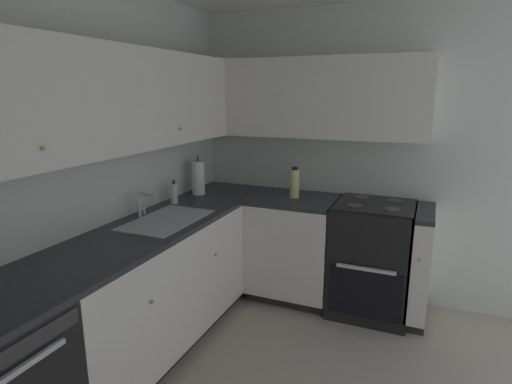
{
  "coord_description": "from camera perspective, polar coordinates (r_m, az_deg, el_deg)",
  "views": [
    {
      "loc": [
        -1.73,
        -0.48,
        1.78
      ],
      "look_at": [
        0.98,
        0.65,
        1.08
      ],
      "focal_mm": 29.35,
      "sensor_mm": 36.0,
      "label": 1
    }
  ],
  "objects": [
    {
      "name": "faucet",
      "position": [
        3.08,
        -15.23,
        -1.3
      ],
      "size": [
        0.07,
        0.16,
        0.18
      ],
      "color": "silver",
      "rests_on": "countertop_back"
    },
    {
      "name": "oven_range",
      "position": [
        3.59,
        15.52,
        -8.59
      ],
      "size": [
        0.68,
        0.62,
        1.06
      ],
      "color": "black",
      "rests_on": "ground_plane"
    },
    {
      "name": "paper_towel_roll",
      "position": [
        3.67,
        -7.87,
        1.92
      ],
      "size": [
        0.11,
        0.11,
        0.35
      ],
      "color": "white",
      "rests_on": "countertop_back"
    },
    {
      "name": "upper_cabinets_back",
      "position": [
        2.69,
        -20.43,
        11.63
      ],
      "size": [
        2.62,
        0.34,
        0.64
      ],
      "color": "silver"
    },
    {
      "name": "wall_right",
      "position": [
        3.7,
        15.09,
        4.58
      ],
      "size": [
        0.05,
        3.1,
        2.48
      ],
      "primitive_type": "cube",
      "color": "silver",
      "rests_on": "ground_plane"
    },
    {
      "name": "wall_back",
      "position": [
        2.71,
        -25.98,
        0.54
      ],
      "size": [
        3.85,
        0.05,
        2.48
      ],
      "primitive_type": "cube",
      "color": "silver",
      "rests_on": "ground_plane"
    },
    {
      "name": "upper_cabinets_right",
      "position": [
        3.58,
        6.85,
        12.61
      ],
      "size": [
        0.32,
        1.98,
        0.64
      ],
      "color": "silver"
    },
    {
      "name": "countertop_back",
      "position": [
        2.86,
        -14.81,
        -5.13
      ],
      "size": [
        2.94,
        0.6,
        0.03
      ],
      "primitive_type": "cube",
      "color": "#2D2D33",
      "rests_on": "lower_cabinets_back"
    },
    {
      "name": "countertop_right",
      "position": [
        3.52,
        8.05,
        -1.3
      ],
      "size": [
        0.6,
        1.46,
        0.03
      ],
      "color": "#2D2D33",
      "rests_on": "lower_cabinets_right"
    },
    {
      "name": "soap_bottle",
      "position": [
        3.41,
        -11.09,
        -0.17
      ],
      "size": [
        0.05,
        0.05,
        0.19
      ],
      "color": "silver",
      "rests_on": "countertop_back"
    },
    {
      "name": "lower_cabinets_back",
      "position": [
        3.03,
        -14.3,
        -13.19
      ],
      "size": [
        1.73,
        0.62,
        0.87
      ],
      "color": "silver",
      "rests_on": "ground_plane"
    },
    {
      "name": "lower_cabinets_right",
      "position": [
        3.67,
        7.83,
        -8.1
      ],
      "size": [
        0.62,
        1.46,
        0.87
      ],
      "color": "silver",
      "rests_on": "ground_plane"
    },
    {
      "name": "sink",
      "position": [
        3.0,
        -12.0,
        -4.54
      ],
      "size": [
        0.66,
        0.4,
        0.1
      ],
      "color": "#B7B7BC",
      "rests_on": "countertop_back"
    },
    {
      "name": "oil_bottle",
      "position": [
        3.54,
        5.27,
        1.2
      ],
      "size": [
        0.08,
        0.08,
        0.26
      ],
      "color": "beige",
      "rests_on": "countertop_right"
    }
  ]
}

